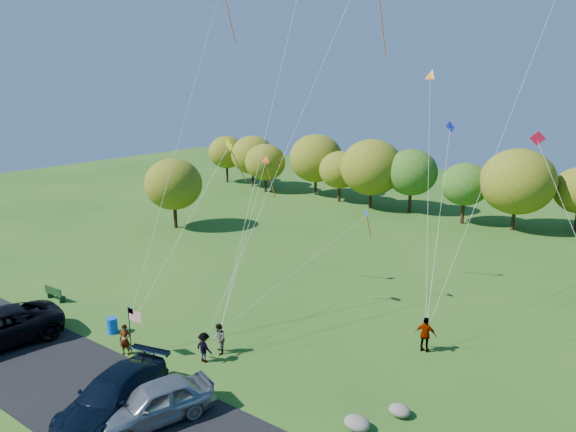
% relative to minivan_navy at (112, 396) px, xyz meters
% --- Properties ---
extents(ground, '(140.00, 140.00, 0.00)m').
position_rel_minivan_navy_xyz_m(ground, '(1.51, 4.36, -0.92)').
color(ground, '#245317').
rests_on(ground, ground).
extents(asphalt_lane, '(44.00, 6.00, 0.06)m').
position_rel_minivan_navy_xyz_m(asphalt_lane, '(1.51, 0.36, -0.89)').
color(asphalt_lane, black).
rests_on(asphalt_lane, ground).
extents(treeline, '(75.16, 27.43, 8.22)m').
position_rel_minivan_navy_xyz_m(treeline, '(3.45, 40.07, 3.81)').
color(treeline, '#352313').
rests_on(treeline, ground).
extents(minivan_navy, '(3.83, 6.35, 1.72)m').
position_rel_minivan_navy_xyz_m(minivan_navy, '(0.00, 0.00, 0.00)').
color(minivan_navy, black).
rests_on(minivan_navy, asphalt_lane).
extents(minivan_silver, '(3.65, 5.39, 1.71)m').
position_rel_minivan_navy_xyz_m(minivan_silver, '(1.83, 0.76, -0.01)').
color(minivan_silver, '#989BA2').
rests_on(minivan_silver, asphalt_lane).
extents(flyer_a, '(0.73, 0.65, 1.67)m').
position_rel_minivan_navy_xyz_m(flyer_a, '(-3.79, 3.56, -0.08)').
color(flyer_a, '#4C4C59').
rests_on(flyer_a, ground).
extents(flyer_b, '(1.02, 1.01, 1.66)m').
position_rel_minivan_navy_xyz_m(flyer_b, '(0.13, 6.49, -0.09)').
color(flyer_b, '#4C4C59').
rests_on(flyer_b, ground).
extents(flyer_c, '(1.04, 0.61, 1.58)m').
position_rel_minivan_navy_xyz_m(flyer_c, '(0.06, 5.46, -0.13)').
color(flyer_c, '#4C4C59').
rests_on(flyer_c, ground).
extents(flyer_d, '(1.18, 0.61, 1.93)m').
position_rel_minivan_navy_xyz_m(flyer_d, '(8.88, 13.02, 0.04)').
color(flyer_d, '#4C4C59').
rests_on(flyer_d, ground).
extents(park_bench, '(1.70, 0.46, 0.94)m').
position_rel_minivan_navy_xyz_m(park_bench, '(-13.46, 5.32, -0.42)').
color(park_bench, '#123215').
rests_on(park_bench, ground).
extents(trash_barrel, '(0.60, 0.60, 0.91)m').
position_rel_minivan_navy_xyz_m(trash_barrel, '(-6.46, 4.68, -0.47)').
color(trash_barrel, blue).
rests_on(trash_barrel, ground).
extents(flag_assembly, '(1.00, 0.65, 2.70)m').
position_rel_minivan_navy_xyz_m(flag_assembly, '(-3.29, 3.76, 1.12)').
color(flag_assembly, black).
rests_on(flag_assembly, ground).
extents(boulder_near, '(1.13, 0.89, 0.57)m').
position_rel_minivan_navy_xyz_m(boulder_near, '(8.98, 5.21, -0.64)').
color(boulder_near, gray).
rests_on(boulder_near, ground).
extents(boulder_far, '(0.95, 0.79, 0.49)m').
position_rel_minivan_navy_xyz_m(boulder_far, '(10.03, 7.07, -0.67)').
color(boulder_far, gray).
rests_on(boulder_far, ground).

